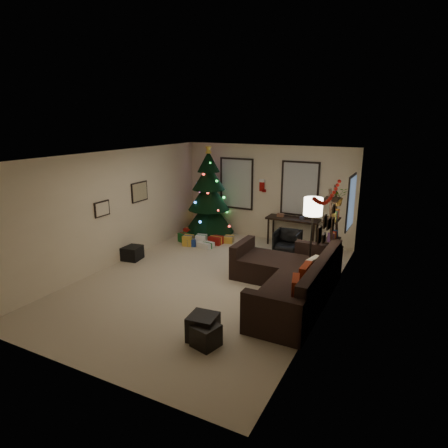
{
  "coord_description": "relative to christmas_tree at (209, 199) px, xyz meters",
  "views": [
    {
      "loc": [
        3.87,
        -6.76,
        3.42
      ],
      "look_at": [
        0.1,
        0.6,
        1.15
      ],
      "focal_mm": 31.16,
      "sensor_mm": 36.0,
      "label": 1
    }
  ],
  "objects": [
    {
      "name": "window_back_right",
      "position": [
        2.55,
        0.51,
        0.42
      ],
      "size": [
        1.05,
        0.06,
        1.5
      ],
      "color": "#728CB2",
      "rests_on": "wall_back"
    },
    {
      "name": "window_back_left",
      "position": [
        0.65,
        0.51,
        0.42
      ],
      "size": [
        1.05,
        0.06,
        1.5
      ],
      "color": "#728CB2",
      "rests_on": "wall_back"
    },
    {
      "name": "wall_front",
      "position": [
        1.6,
        -6.46,
        0.22
      ],
      "size": [
        5.0,
        0.0,
        5.0
      ],
      "primitive_type": "plane",
      "rotation": [
        -1.57,
        0.0,
        0.0
      ],
      "color": "beige",
      "rests_on": "floor"
    },
    {
      "name": "window_right_wall",
      "position": [
        4.07,
        -0.41,
        0.37
      ],
      "size": [
        0.06,
        0.9,
        1.3
      ],
      "color": "#728CB2",
      "rests_on": "wall_right"
    },
    {
      "name": "pillow_red_a",
      "position": [
        3.81,
        -3.86,
        -0.49
      ],
      "size": [
        0.22,
        0.45,
        0.44
      ],
      "primitive_type": "cube",
      "rotation": [
        0.0,
        0.0,
        0.26
      ],
      "color": "maroon",
      "rests_on": "sofa"
    },
    {
      "name": "pillow_cream",
      "position": [
        3.81,
        -2.73,
        -0.5
      ],
      "size": [
        0.2,
        0.42,
        0.41
      ],
      "primitive_type": "cube",
      "rotation": [
        0.0,
        0.0,
        -0.22
      ],
      "color": "beige",
      "rests_on": "sofa"
    },
    {
      "name": "bookshelf",
      "position": [
        3.9,
        -1.45,
        -0.16
      ],
      "size": [
        0.3,
        0.59,
        2.01
      ],
      "color": "black",
      "rests_on": "floor"
    },
    {
      "name": "ottoman_far",
      "position": [
        2.8,
        -5.11,
        -0.96
      ],
      "size": [
        0.45,
        0.45,
        0.35
      ],
      "primitive_type": "cube",
      "rotation": [
        0.0,
        0.0,
        -0.25
      ],
      "color": "black",
      "rests_on": "floor"
    },
    {
      "name": "ceiling",
      "position": [
        1.6,
        -2.96,
        1.57
      ],
      "size": [
        7.0,
        7.0,
        0.0
      ],
      "primitive_type": "plane",
      "rotation": [
        3.14,
        0.0,
        0.0
      ],
      "color": "white",
      "rests_on": "floor"
    },
    {
      "name": "wall_left",
      "position": [
        -0.9,
        -2.96,
        0.22
      ],
      "size": [
        0.0,
        7.0,
        7.0
      ],
      "primitive_type": "plane",
      "rotation": [
        1.57,
        0.0,
        1.57
      ],
      "color": "beige",
      "rests_on": "floor"
    },
    {
      "name": "floor_lamp",
      "position": [
        3.55,
        -1.94,
        0.4
      ],
      "size": [
        0.39,
        0.39,
        1.84
      ],
      "rotation": [
        0.0,
        0.0,
        -0.11
      ],
      "color": "black",
      "rests_on": "floor"
    },
    {
      "name": "desk",
      "position": [
        2.48,
        0.26,
        -0.45
      ],
      "size": [
        1.43,
        0.51,
        0.77
      ],
      "color": "black",
      "rests_on": "floor"
    },
    {
      "name": "desk_chair",
      "position": [
        2.55,
        -0.39,
        -0.83
      ],
      "size": [
        0.61,
        0.57,
        0.6
      ],
      "primitive_type": "imported",
      "rotation": [
        0.0,
        0.0,
        0.04
      ],
      "color": "black",
      "rests_on": "floor"
    },
    {
      "name": "stocking_right",
      "position": [
        1.79,
        0.57,
        0.29
      ],
      "size": [
        0.2,
        0.05,
        0.36
      ],
      "color": "#990F0C",
      "rests_on": "wall_back"
    },
    {
      "name": "ottoman_near",
      "position": [
        2.67,
        -4.97,
        -0.92
      ],
      "size": [
        0.48,
        0.48,
        0.41
      ],
      "primitive_type": "cube",
      "rotation": [
        0.0,
        0.0,
        0.1
      ],
      "color": "black",
      "rests_on": "floor"
    },
    {
      "name": "christmas_tree",
      "position": [
        0.0,
        0.0,
        0.0
      ],
      "size": [
        1.47,
        1.47,
        2.73
      ],
      "rotation": [
        0.0,
        0.0,
        0.24
      ],
      "color": "black",
      "rests_on": "floor"
    },
    {
      "name": "wall_right",
      "position": [
        4.1,
        -2.96,
        0.22
      ],
      "size": [
        0.0,
        7.0,
        7.0
      ],
      "primitive_type": "plane",
      "rotation": [
        1.57,
        0.0,
        -1.57
      ],
      "color": "beige",
      "rests_on": "floor"
    },
    {
      "name": "stocking_left",
      "position": [
        1.46,
        0.5,
        0.43
      ],
      "size": [
        0.2,
        0.05,
        0.36
      ],
      "color": "#990F0C",
      "rests_on": "wall_back"
    },
    {
      "name": "presents",
      "position": [
        0.15,
        -0.78,
        -1.01
      ],
      "size": [
        1.5,
        1.05,
        0.3
      ],
      "rotation": [
        0.0,
        0.0,
        0.41
      ],
      "color": "maroon",
      "rests_on": "floor"
    },
    {
      "name": "gallery",
      "position": [
        4.08,
        -3.03,
        0.44
      ],
      "size": [
        0.03,
        1.25,
        0.54
      ],
      "color": "black",
      "rests_on": "wall_right"
    },
    {
      "name": "storage_bin",
      "position": [
        -0.85,
        -2.65,
        -0.96
      ],
      "size": [
        0.73,
        0.55,
        0.34
      ],
      "primitive_type": "cube",
      "rotation": [
        0.0,
        0.0,
        0.16
      ],
      "color": "black",
      "rests_on": "floor"
    },
    {
      "name": "wall_back",
      "position": [
        1.6,
        0.54,
        0.22
      ],
      "size": [
        5.0,
        0.0,
        5.0
      ],
      "primitive_type": "plane",
      "rotation": [
        1.57,
        0.0,
        0.0
      ],
      "color": "beige",
      "rests_on": "floor"
    },
    {
      "name": "garland",
      "position": [
        4.05,
        -2.99,
        0.99
      ],
      "size": [
        0.08,
        1.9,
        0.3
      ],
      "primitive_type": null,
      "color": "#A5140C",
      "rests_on": "wall_right"
    },
    {
      "name": "potted_plant",
      "position": [
        3.9,
        -1.19,
        0.69
      ],
      "size": [
        0.6,
        0.59,
        0.5
      ],
      "primitive_type": "imported",
      "rotation": [
        0.0,
        0.0,
        0.69
      ],
      "color": "#4C4C4C",
      "rests_on": "bookshelf"
    },
    {
      "name": "sofa",
      "position": [
        3.4,
        -2.81,
        -0.82
      ],
      "size": [
        2.16,
        3.12,
        0.94
      ],
      "color": "black",
      "rests_on": "floor"
    },
    {
      "name": "pillow_red_b",
      "position": [
        3.81,
        -3.26,
        -0.49
      ],
      "size": [
        0.13,
        0.47,
        0.47
      ],
      "primitive_type": "cube",
      "rotation": [
        0.0,
        0.0,
        0.01
      ],
      "color": "maroon",
      "rests_on": "sofa"
    },
    {
      "name": "art_map",
      "position": [
        -0.88,
        -2.04,
        0.47
      ],
      "size": [
        0.04,
        0.6,
        0.5
      ],
      "color": "black",
      "rests_on": "wall_left"
    },
    {
      "name": "floor",
      "position": [
        1.6,
        -2.96,
        -1.13
      ],
      "size": [
        7.0,
        7.0,
        0.0
      ],
      "primitive_type": "plane",
      "color": "#C8B597",
      "rests_on": "ground"
    },
    {
      "name": "art_abstract",
      "position": [
        -0.88,
        -3.37,
        0.3
      ],
      "size": [
        0.04,
        0.45,
        0.35
      ],
      "color": "black",
      "rests_on": "wall_left"
    }
  ]
}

